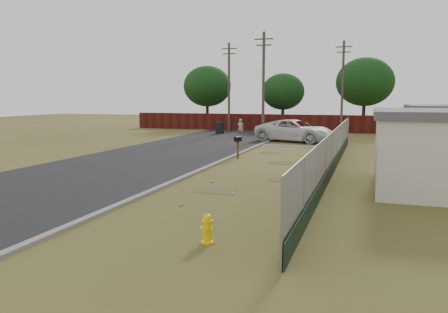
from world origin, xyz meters
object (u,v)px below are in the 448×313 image
(mailbox, at_px, (238,141))
(pedestrian, at_px, (240,128))
(trash_bin, at_px, (220,128))
(fire_hydrant, at_px, (207,229))
(pickup_truck, at_px, (295,131))

(mailbox, height_order, pedestrian, pedestrian)
(pedestrian, height_order, trash_bin, pedestrian)
(fire_hydrant, bearing_deg, pickup_truck, 94.56)
(mailbox, height_order, pickup_truck, pickup_truck)
(fire_hydrant, relative_size, mailbox, 0.60)
(mailbox, height_order, trash_bin, mailbox)
(fire_hydrant, bearing_deg, mailbox, 103.88)
(fire_hydrant, distance_m, trash_bin, 32.84)
(fire_hydrant, xyz_separation_m, pedestrian, (-7.63, 28.84, 0.44))
(fire_hydrant, relative_size, trash_bin, 0.69)
(pickup_truck, relative_size, trash_bin, 5.69)
(trash_bin, bearing_deg, pickup_truck, -33.49)
(mailbox, xyz_separation_m, pickup_truck, (1.57, 10.96, -0.14))
(pedestrian, bearing_deg, mailbox, 112.09)
(pickup_truck, xyz_separation_m, pedestrian, (-5.59, 3.26, -0.08))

